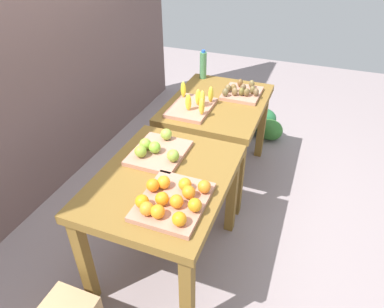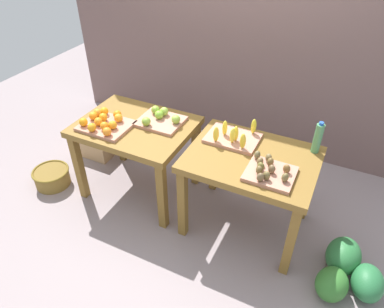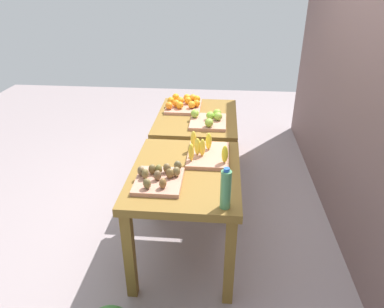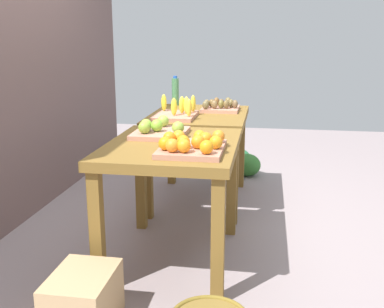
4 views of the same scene
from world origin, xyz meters
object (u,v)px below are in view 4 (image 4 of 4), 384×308
(display_table_right, at_px, (199,127))
(kiwi_bin, at_px, (220,107))
(display_table_left, at_px, (173,161))
(orange_bin, at_px, (192,145))
(cardboard_produce_box, at_px, (83,300))
(watermelon_pile, at_px, (232,161))
(banana_crate, at_px, (177,113))
(water_bottle, at_px, (175,92))
(apple_bin, at_px, (159,130))

(display_table_right, distance_m, kiwi_bin, 0.29)
(display_table_left, bearing_deg, display_table_right, 0.00)
(display_table_left, xyz_separation_m, orange_bin, (-0.22, -0.16, 0.16))
(display_table_right, height_order, cardboard_produce_box, display_table_right)
(watermelon_pile, bearing_deg, kiwi_bin, 175.21)
(banana_crate, height_order, watermelon_pile, banana_crate)
(display_table_left, relative_size, orange_bin, 2.36)
(kiwi_bin, height_order, water_bottle, water_bottle)
(banana_crate, distance_m, cardboard_produce_box, 1.83)
(banana_crate, bearing_deg, watermelon_pile, -18.02)
(apple_bin, xyz_separation_m, banana_crate, (0.70, 0.02, 0.00))
(water_bottle, relative_size, cardboard_produce_box, 0.69)
(banana_crate, height_order, kiwi_bin, banana_crate)
(orange_bin, height_order, kiwi_bin, orange_bin)
(display_table_left, xyz_separation_m, display_table_right, (1.12, 0.00, 0.00))
(banana_crate, distance_m, kiwi_bin, 0.51)
(watermelon_pile, bearing_deg, cardboard_produce_box, 169.48)
(kiwi_bin, bearing_deg, banana_crate, 142.59)
(display_table_left, height_order, watermelon_pile, display_table_left)
(orange_bin, distance_m, kiwi_bin, 1.52)
(display_table_right, relative_size, banana_crate, 2.36)
(water_bottle, bearing_deg, display_table_right, -146.17)
(display_table_right, height_order, watermelon_pile, display_table_right)
(water_bottle, bearing_deg, apple_bin, -173.17)
(orange_bin, height_order, banana_crate, banana_crate)
(display_table_right, distance_m, banana_crate, 0.31)
(display_table_left, bearing_deg, water_bottle, 10.59)
(display_table_left, distance_m, banana_crate, 0.92)
(banana_crate, relative_size, water_bottle, 1.58)
(display_table_left, height_order, banana_crate, banana_crate)
(watermelon_pile, distance_m, cardboard_produce_box, 2.88)
(kiwi_bin, bearing_deg, cardboard_produce_box, 167.52)
(orange_bin, distance_m, watermelon_pile, 2.36)
(kiwi_bin, distance_m, watermelon_pile, 1.01)
(orange_bin, bearing_deg, water_bottle, 14.21)
(display_table_right, relative_size, kiwi_bin, 2.89)
(display_table_left, relative_size, kiwi_bin, 2.89)
(kiwi_bin, bearing_deg, watermelon_pile, -4.79)
(display_table_left, xyz_separation_m, kiwi_bin, (1.30, -0.16, 0.15))
(orange_bin, bearing_deg, cardboard_produce_box, 141.65)
(banana_crate, bearing_deg, orange_bin, -164.85)
(banana_crate, bearing_deg, display_table_right, -33.11)
(display_table_right, xyz_separation_m, orange_bin, (-1.34, -0.16, 0.16))
(orange_bin, xyz_separation_m, apple_bin, (0.41, 0.29, -0.01))
(display_table_left, bearing_deg, kiwi_bin, -7.17)
(banana_crate, bearing_deg, water_bottle, 12.61)
(orange_bin, distance_m, cardboard_produce_box, 1.01)
(display_table_left, distance_m, apple_bin, 0.28)
(water_bottle, height_order, watermelon_pile, water_bottle)
(display_table_left, relative_size, apple_bin, 2.55)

